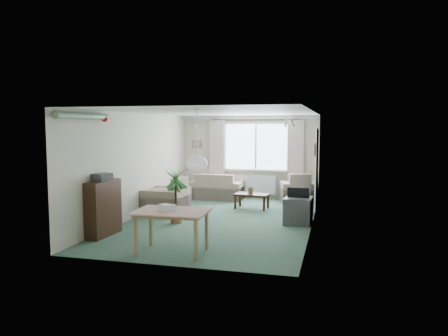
% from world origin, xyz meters
% --- Properties ---
extents(ground, '(6.50, 6.50, 0.00)m').
position_xyz_m(ground, '(0.00, 0.00, 0.00)').
color(ground, '#325443').
extents(window, '(1.80, 0.03, 1.30)m').
position_xyz_m(window, '(0.20, 3.23, 1.50)').
color(window, white).
extents(curtain_rod, '(2.60, 0.03, 0.03)m').
position_xyz_m(curtain_rod, '(0.20, 3.15, 2.27)').
color(curtain_rod, black).
extents(curtain_left, '(0.45, 0.08, 2.00)m').
position_xyz_m(curtain_left, '(-0.95, 3.13, 1.27)').
color(curtain_left, beige).
extents(curtain_right, '(0.45, 0.08, 2.00)m').
position_xyz_m(curtain_right, '(1.35, 3.13, 1.27)').
color(curtain_right, beige).
extents(radiator, '(1.20, 0.10, 0.55)m').
position_xyz_m(radiator, '(0.20, 3.19, 0.40)').
color(radiator, white).
extents(doorway, '(0.03, 0.95, 2.00)m').
position_xyz_m(doorway, '(1.99, 2.20, 1.00)').
color(doorway, black).
extents(pendant_lamp, '(0.36, 0.36, 0.36)m').
position_xyz_m(pendant_lamp, '(0.20, -2.30, 1.48)').
color(pendant_lamp, white).
extents(tinsel_garland, '(1.60, 1.60, 0.12)m').
position_xyz_m(tinsel_garland, '(-1.92, -2.30, 2.28)').
color(tinsel_garland, '#196626').
extents(bauble_cluster_a, '(0.20, 0.20, 0.20)m').
position_xyz_m(bauble_cluster_a, '(1.30, 0.90, 2.22)').
color(bauble_cluster_a, silver).
extents(bauble_cluster_b, '(0.20, 0.20, 0.20)m').
position_xyz_m(bauble_cluster_b, '(1.60, -0.30, 2.22)').
color(bauble_cluster_b, silver).
extents(wall_picture_back, '(0.28, 0.03, 0.22)m').
position_xyz_m(wall_picture_back, '(-1.60, 3.23, 1.55)').
color(wall_picture_back, brown).
extents(wall_picture_right, '(0.03, 0.24, 0.30)m').
position_xyz_m(wall_picture_right, '(1.98, 1.20, 1.55)').
color(wall_picture_right, brown).
extents(sofa, '(1.49, 0.80, 0.74)m').
position_xyz_m(sofa, '(-0.85, 2.75, 0.37)').
color(sofa, beige).
rests_on(sofa, ground).
extents(armchair_corner, '(1.10, 1.07, 0.83)m').
position_xyz_m(armchair_corner, '(1.48, 2.73, 0.41)').
color(armchair_corner, '#BAA48D').
rests_on(armchair_corner, ground).
extents(armchair_left, '(0.98, 1.03, 0.87)m').
position_xyz_m(armchair_left, '(-1.50, 0.50, 0.44)').
color(armchair_left, '#C4AD94').
rests_on(armchair_left, ground).
extents(coffee_table, '(0.90, 0.57, 0.39)m').
position_xyz_m(coffee_table, '(0.41, 1.55, 0.19)').
color(coffee_table, black).
rests_on(coffee_table, ground).
extents(photo_frame, '(0.12, 0.05, 0.16)m').
position_xyz_m(photo_frame, '(0.38, 1.53, 0.47)').
color(photo_frame, brown).
rests_on(photo_frame, coffee_table).
extents(bookshelf, '(0.34, 0.89, 1.07)m').
position_xyz_m(bookshelf, '(-1.84, -1.85, 0.53)').
color(bookshelf, black).
rests_on(bookshelf, ground).
extents(hifi_box, '(0.34, 0.40, 0.14)m').
position_xyz_m(hifi_box, '(-1.85, -1.86, 1.14)').
color(hifi_box, '#37373C').
rests_on(hifi_box, bookshelf).
extents(houseplant, '(0.63, 0.63, 1.19)m').
position_xyz_m(houseplant, '(-0.87, -0.49, 0.60)').
color(houseplant, '#265C1F').
rests_on(houseplant, ground).
extents(dining_table, '(1.13, 0.78, 0.69)m').
position_xyz_m(dining_table, '(-0.14, -2.60, 0.35)').
color(dining_table, '#A27A58').
rests_on(dining_table, ground).
extents(gift_box, '(0.29, 0.24, 0.12)m').
position_xyz_m(gift_box, '(-0.22, -2.61, 0.75)').
color(gift_box, white).
rests_on(gift_box, dining_table).
extents(tv_cube, '(0.60, 0.66, 0.57)m').
position_xyz_m(tv_cube, '(1.70, 0.13, 0.28)').
color(tv_cube, '#35353A').
rests_on(tv_cube, ground).
extents(pet_bed, '(0.65, 0.65, 0.13)m').
position_xyz_m(pet_bed, '(1.65, 1.24, 0.06)').
color(pet_bed, navy).
rests_on(pet_bed, ground).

